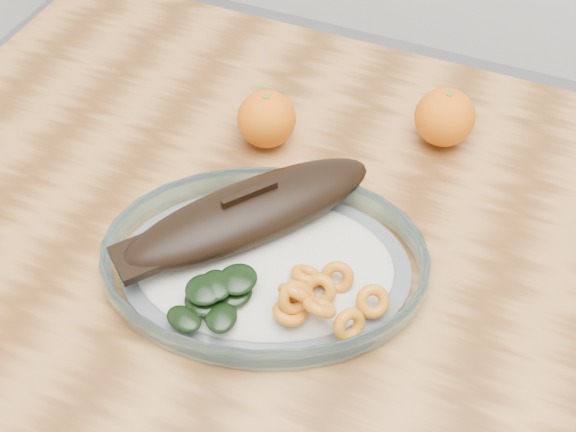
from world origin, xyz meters
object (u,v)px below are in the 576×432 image
Objects in this scene: orange_left at (267,119)px; plated_meal at (264,256)px; orange_right at (445,117)px; dining_table at (369,351)px.

plated_meal is at bearing -67.25° from orange_left.
orange_right is at bearing 23.32° from orange_left.
dining_table is at bearing -89.50° from orange_right.
orange_right is (0.19, 0.08, 0.00)m from orange_left.
dining_table is 0.29m from orange_left.
orange_right reaches higher than dining_table.
orange_left is (-0.19, 0.17, 0.13)m from dining_table.
orange_left is (-0.07, 0.17, 0.01)m from plated_meal.
orange_left is at bearing -156.68° from orange_right.
orange_left reaches higher than dining_table.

